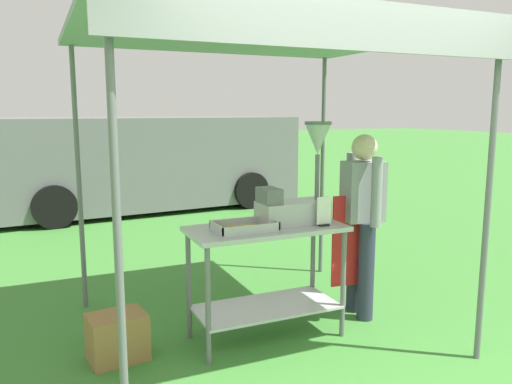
{
  "coord_description": "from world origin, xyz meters",
  "views": [
    {
      "loc": [
        -1.78,
        -2.14,
        1.8
      ],
      "look_at": [
        -0.15,
        1.53,
        1.16
      ],
      "focal_mm": 35.21,
      "sensor_mm": 36.0,
      "label": 1
    }
  ],
  "objects_px": {
    "stall_canopy": "(261,41)",
    "vendor": "(361,216)",
    "menu_sign": "(324,214)",
    "van_grey": "(146,161)",
    "supply_crate": "(117,337)",
    "donut_cart": "(266,258)",
    "donut_tray": "(244,228)",
    "donut_fryer": "(297,191)"
  },
  "relations": [
    {
      "from": "stall_canopy",
      "to": "vendor",
      "type": "height_order",
      "value": "stall_canopy"
    },
    {
      "from": "donut_cart",
      "to": "vendor",
      "type": "height_order",
      "value": "vendor"
    },
    {
      "from": "van_grey",
      "to": "donut_fryer",
      "type": "bearing_deg",
      "value": -89.86
    },
    {
      "from": "stall_canopy",
      "to": "menu_sign",
      "type": "relative_size",
      "value": 11.81
    },
    {
      "from": "donut_fryer",
      "to": "supply_crate",
      "type": "xyz_separation_m",
      "value": [
        -1.44,
        0.08,
        -1.0
      ]
    },
    {
      "from": "donut_tray",
      "to": "donut_fryer",
      "type": "bearing_deg",
      "value": 8.88
    },
    {
      "from": "donut_cart",
      "to": "donut_fryer",
      "type": "height_order",
      "value": "donut_fryer"
    },
    {
      "from": "stall_canopy",
      "to": "supply_crate",
      "type": "relative_size",
      "value": 6.26
    },
    {
      "from": "menu_sign",
      "to": "supply_crate",
      "type": "bearing_deg",
      "value": 170.55
    },
    {
      "from": "supply_crate",
      "to": "donut_cart",
      "type": "bearing_deg",
      "value": -4.94
    },
    {
      "from": "vendor",
      "to": "van_grey",
      "type": "xyz_separation_m",
      "value": [
        -0.67,
        5.81,
        -0.02
      ]
    },
    {
      "from": "menu_sign",
      "to": "van_grey",
      "type": "bearing_deg",
      "value": 91.44
    },
    {
      "from": "donut_tray",
      "to": "menu_sign",
      "type": "relative_size",
      "value": 1.98
    },
    {
      "from": "vendor",
      "to": "supply_crate",
      "type": "height_order",
      "value": "vendor"
    },
    {
      "from": "vendor",
      "to": "van_grey",
      "type": "bearing_deg",
      "value": 96.63
    },
    {
      "from": "stall_canopy",
      "to": "donut_cart",
      "type": "height_order",
      "value": "stall_canopy"
    },
    {
      "from": "donut_fryer",
      "to": "supply_crate",
      "type": "relative_size",
      "value": 1.85
    },
    {
      "from": "donut_cart",
      "to": "menu_sign",
      "type": "xyz_separation_m",
      "value": [
        0.42,
        -0.16,
        0.35
      ]
    },
    {
      "from": "stall_canopy",
      "to": "donut_cart",
      "type": "xyz_separation_m",
      "value": [
        -0.0,
        -0.1,
        -1.67
      ]
    },
    {
      "from": "stall_canopy",
      "to": "supply_crate",
      "type": "xyz_separation_m",
      "value": [
        -1.15,
        0.0,
        -2.15
      ]
    },
    {
      "from": "menu_sign",
      "to": "van_grey",
      "type": "relative_size",
      "value": 0.04
    },
    {
      "from": "stall_canopy",
      "to": "van_grey",
      "type": "distance_m",
      "value": 5.96
    },
    {
      "from": "menu_sign",
      "to": "donut_tray",
      "type": "bearing_deg",
      "value": 170.61
    },
    {
      "from": "vendor",
      "to": "van_grey",
      "type": "height_order",
      "value": "van_grey"
    },
    {
      "from": "donut_tray",
      "to": "supply_crate",
      "type": "height_order",
      "value": "donut_tray"
    },
    {
      "from": "donut_tray",
      "to": "donut_cart",
      "type": "bearing_deg",
      "value": 15.07
    },
    {
      "from": "stall_canopy",
      "to": "donut_tray",
      "type": "height_order",
      "value": "stall_canopy"
    },
    {
      "from": "van_grey",
      "to": "donut_cart",
      "type": "bearing_deg",
      "value": -92.63
    },
    {
      "from": "donut_cart",
      "to": "menu_sign",
      "type": "relative_size",
      "value": 5.31
    },
    {
      "from": "menu_sign",
      "to": "van_grey",
      "type": "xyz_separation_m",
      "value": [
        -0.15,
        6.04,
        -0.13
      ]
    },
    {
      "from": "donut_tray",
      "to": "menu_sign",
      "type": "distance_m",
      "value": 0.65
    },
    {
      "from": "donut_fryer",
      "to": "vendor",
      "type": "relative_size",
      "value": 0.5
    },
    {
      "from": "menu_sign",
      "to": "vendor",
      "type": "distance_m",
      "value": 0.58
    },
    {
      "from": "donut_tray",
      "to": "donut_fryer",
      "type": "height_order",
      "value": "donut_fryer"
    },
    {
      "from": "donut_cart",
      "to": "stall_canopy",
      "type": "bearing_deg",
      "value": 90.0
    },
    {
      "from": "supply_crate",
      "to": "van_grey",
      "type": "relative_size",
      "value": 0.08
    },
    {
      "from": "supply_crate",
      "to": "menu_sign",
      "type": "bearing_deg",
      "value": -9.45
    },
    {
      "from": "donut_cart",
      "to": "donut_tray",
      "type": "xyz_separation_m",
      "value": [
        -0.21,
        -0.06,
        0.28
      ]
    },
    {
      "from": "supply_crate",
      "to": "van_grey",
      "type": "distance_m",
      "value": 5.99
    },
    {
      "from": "vendor",
      "to": "van_grey",
      "type": "distance_m",
      "value": 5.85
    },
    {
      "from": "donut_cart",
      "to": "supply_crate",
      "type": "bearing_deg",
      "value": 175.06
    },
    {
      "from": "vendor",
      "to": "supply_crate",
      "type": "relative_size",
      "value": 3.67
    }
  ]
}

